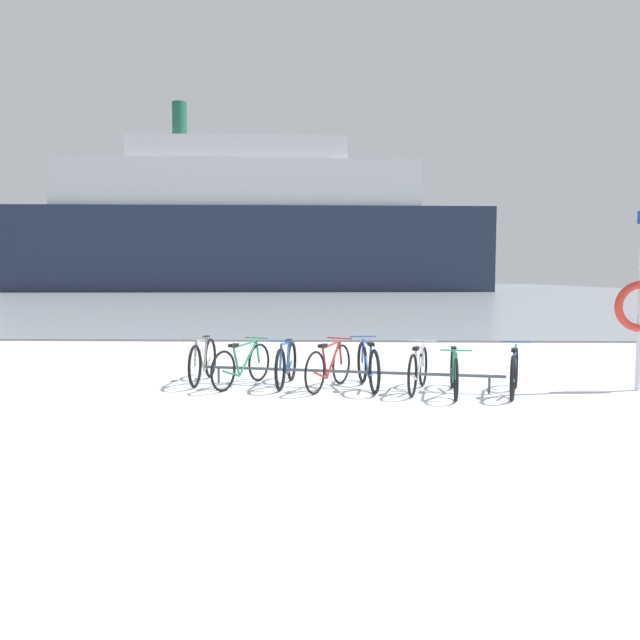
# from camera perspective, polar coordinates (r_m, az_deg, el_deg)

# --- Properties ---
(ground) EXTENTS (80.00, 132.00, 0.08)m
(ground) POSITION_cam_1_polar(r_m,az_deg,el_deg) (60.52, 2.70, 2.53)
(ground) COLOR silver
(bike_rack) EXTENTS (4.91, 0.90, 0.31)m
(bike_rack) POSITION_cam_1_polar(r_m,az_deg,el_deg) (9.73, 2.69, -5.03)
(bike_rack) COLOR #4C5156
(bike_rack) RESTS_ON ground
(bicycle_0) EXTENTS (0.46, 1.71, 0.83)m
(bicycle_0) POSITION_cam_1_polar(r_m,az_deg,el_deg) (10.46, -11.20, -3.88)
(bicycle_0) COLOR black
(bicycle_0) RESTS_ON ground
(bicycle_1) EXTENTS (0.78, 1.59, 0.78)m
(bicycle_1) POSITION_cam_1_polar(r_m,az_deg,el_deg) (10.01, -7.50, -4.31)
(bicycle_1) COLOR black
(bicycle_1) RESTS_ON ground
(bicycle_2) EXTENTS (0.46, 1.64, 0.80)m
(bicycle_2) POSITION_cam_1_polar(r_m,az_deg,el_deg) (9.98, -3.27, -4.27)
(bicycle_2) COLOR black
(bicycle_2) RESTS_ON ground
(bicycle_3) EXTENTS (0.75, 1.53, 0.81)m
(bicycle_3) POSITION_cam_1_polar(r_m,az_deg,el_deg) (9.67, 0.86, -4.51)
(bicycle_3) COLOR black
(bicycle_3) RESTS_ON ground
(bicycle_4) EXTENTS (0.46, 1.68, 0.83)m
(bicycle_4) POSITION_cam_1_polar(r_m,az_deg,el_deg) (9.76, 4.64, -4.41)
(bicycle_4) COLOR black
(bicycle_4) RESTS_ON ground
(bicycle_5) EXTENTS (0.61, 1.56, 0.79)m
(bicycle_5) POSITION_cam_1_polar(r_m,az_deg,el_deg) (9.60, 9.43, -4.70)
(bicycle_5) COLOR black
(bicycle_5) RESTS_ON ground
(bicycle_6) EXTENTS (0.46, 1.69, 0.76)m
(bicycle_6) POSITION_cam_1_polar(r_m,az_deg,el_deg) (9.47, 12.78, -4.94)
(bicycle_6) COLOR black
(bicycle_6) RESTS_ON ground
(bicycle_7) EXTENTS (0.65, 1.60, 0.79)m
(bicycle_7) POSITION_cam_1_polar(r_m,az_deg,el_deg) (9.72, 18.20, -4.74)
(bicycle_7) COLOR black
(bicycle_7) RESTS_ON ground
(ferry_ship) EXTENTS (54.94, 12.84, 21.55)m
(ferry_ship) POSITION_cam_1_polar(r_m,az_deg,el_deg) (70.18, -6.91, 8.68)
(ferry_ship) COLOR #232D47
(ferry_ship) RESTS_ON ground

